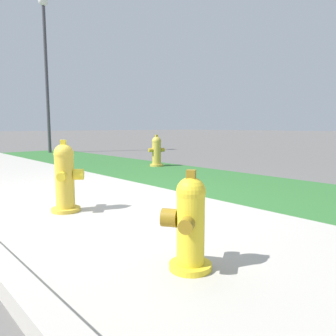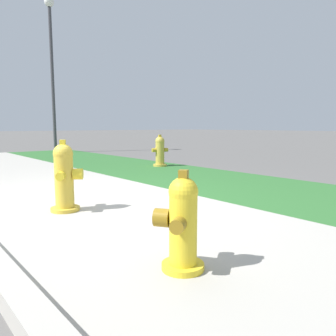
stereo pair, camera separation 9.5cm
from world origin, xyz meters
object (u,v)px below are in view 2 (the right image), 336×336
Objects in this scene: fire_hydrant_by_grass_verge at (65,177)px; fire_hydrant_at_driveway at (182,224)px; fire_hydrant_mid_block at (160,151)px; street_lamp at (51,54)px.

fire_hydrant_at_driveway is at bearing 34.93° from fire_hydrant_by_grass_verge.
street_lamp reaches higher than fire_hydrant_mid_block.
fire_hydrant_at_driveway is 0.84× the size of fire_hydrant_by_grass_verge.
street_lamp is at bearing 111.39° from fire_hydrant_mid_block.
fire_hydrant_mid_block is at bearing 18.77° from fire_hydrant_at_driveway.
fire_hydrant_at_driveway is 1.92m from fire_hydrant_by_grass_verge.
fire_hydrant_by_grass_verge is (-1.92, 0.03, 0.07)m from fire_hydrant_at_driveway.
fire_hydrant_mid_block is 1.11× the size of fire_hydrant_at_driveway.
fire_hydrant_mid_block is 4.18m from fire_hydrant_by_grass_verge.
fire_hydrant_by_grass_verge is at bearing -125.01° from fire_hydrant_mid_block.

